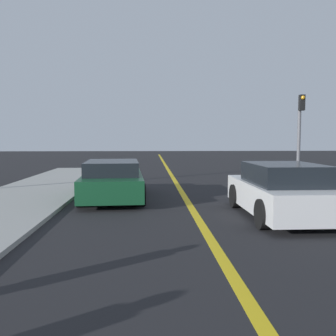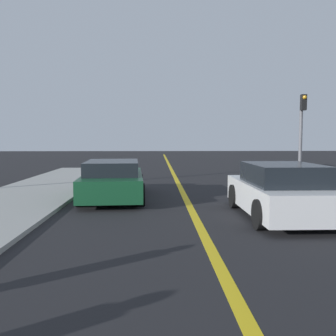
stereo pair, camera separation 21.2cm
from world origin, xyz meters
name	(u,v)px [view 2 (the right image)]	position (x,y,z in m)	size (l,w,h in m)	color
road_center_line	(180,188)	(0.00, 18.00, 0.00)	(0.20, 60.00, 0.01)	gold
car_ahead_center	(281,191)	(2.08, 12.49, 0.64)	(1.93, 4.04, 1.33)	silver
car_far_distant	(113,180)	(-2.33, 15.51, 0.61)	(2.14, 4.65, 1.23)	#144728
traffic_light	(301,132)	(4.21, 16.73, 2.16)	(0.18, 0.40, 3.46)	slate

